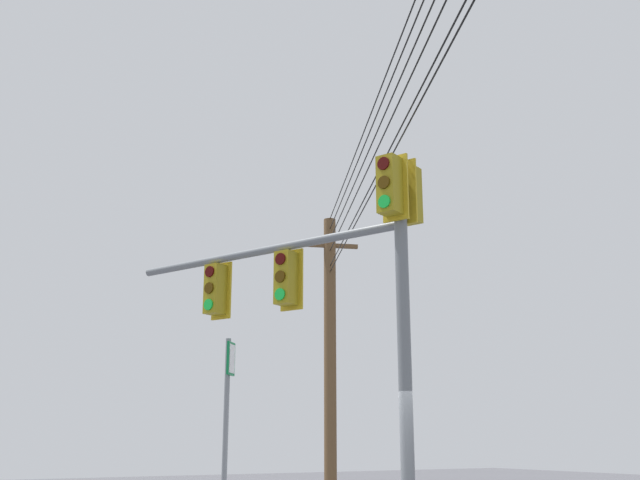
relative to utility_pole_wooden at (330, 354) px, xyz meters
The scene contains 4 objects.
signal_mast_assembly 10.06m from the utility_pole_wooden, 120.45° to the right, with size 2.82×5.60×6.06m.
utility_pole_wooden is the anchor object (origin of this frame).
route_sign_primary 12.18m from the utility_pole_wooden, 127.24° to the right, with size 0.21×0.25×3.12m.
overhead_wire_span 12.28m from the utility_pole_wooden, 115.10° to the right, with size 10.15×21.63×2.35m.
Camera 1 is at (-5.96, -9.13, 1.83)m, focal length 42.03 mm.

